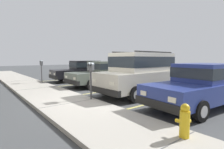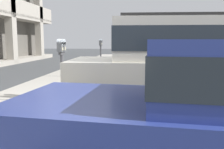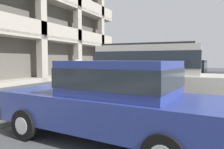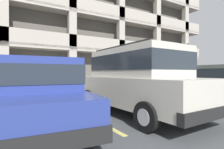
{
  "view_description": "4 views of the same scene",
  "coord_description": "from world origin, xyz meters",
  "px_view_note": "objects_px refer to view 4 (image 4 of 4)",
  "views": [
    {
      "loc": [
        -5.77,
        3.94,
        1.73
      ],
      "look_at": [
        -0.05,
        -0.61,
        1.05
      ],
      "focal_mm": 28.0,
      "sensor_mm": 36.0,
      "label": 1
    },
    {
      "loc": [
        -5.55,
        -1.45,
        1.53
      ],
      "look_at": [
        0.01,
        -0.84,
        0.77
      ],
      "focal_mm": 40.0,
      "sensor_mm": 36.0,
      "label": 2
    },
    {
      "loc": [
        -6.75,
        -4.08,
        1.56
      ],
      "look_at": [
        -0.0,
        -1.03,
        1.06
      ],
      "focal_mm": 35.0,
      "sensor_mm": 36.0,
      "label": 3
    },
    {
      "loc": [
        -3.53,
        -6.62,
        1.26
      ],
      "look_at": [
        -0.23,
        -1.02,
        1.2
      ],
      "focal_mm": 28.0,
      "sensor_mm": 36.0,
      "label": 4
    }
  ],
  "objects_px": {
    "silver_suv": "(136,78)",
    "red_sedan": "(38,92)",
    "parking_meter_near": "(103,74)",
    "parking_garage": "(57,13)",
    "parking_meter_far": "(189,73)",
    "dark_hatchback": "(206,84)"
  },
  "relations": [
    {
      "from": "parking_meter_near",
      "to": "parking_garage",
      "type": "height_order",
      "value": "parking_garage"
    },
    {
      "from": "silver_suv",
      "to": "red_sedan",
      "type": "bearing_deg",
      "value": 178.62
    },
    {
      "from": "red_sedan",
      "to": "parking_garage",
      "type": "xyz_separation_m",
      "value": [
        3.71,
        14.36,
        6.71
      ]
    },
    {
      "from": "dark_hatchback",
      "to": "parking_meter_near",
      "type": "relative_size",
      "value": 3.11
    },
    {
      "from": "silver_suv",
      "to": "parking_garage",
      "type": "relative_size",
      "value": 0.15
    },
    {
      "from": "red_sedan",
      "to": "parking_meter_far",
      "type": "relative_size",
      "value": 3.12
    },
    {
      "from": "parking_meter_near",
      "to": "parking_garage",
      "type": "xyz_separation_m",
      "value": [
        0.65,
        11.64,
        6.34
      ]
    },
    {
      "from": "red_sedan",
      "to": "dark_hatchback",
      "type": "distance_m",
      "value": 6.18
    },
    {
      "from": "parking_meter_near",
      "to": "parking_meter_far",
      "type": "relative_size",
      "value": 0.97
    },
    {
      "from": "silver_suv",
      "to": "parking_garage",
      "type": "xyz_separation_m",
      "value": [
        0.9,
        14.34,
        6.45
      ]
    },
    {
      "from": "parking_meter_far",
      "to": "parking_garage",
      "type": "relative_size",
      "value": 0.05
    },
    {
      "from": "silver_suv",
      "to": "parking_garage",
      "type": "height_order",
      "value": "parking_garage"
    },
    {
      "from": "silver_suv",
      "to": "red_sedan",
      "type": "height_order",
      "value": "silver_suv"
    },
    {
      "from": "red_sedan",
      "to": "dark_hatchback",
      "type": "bearing_deg",
      "value": 3.84
    },
    {
      "from": "silver_suv",
      "to": "red_sedan",
      "type": "xyz_separation_m",
      "value": [
        -2.81,
        -0.02,
        -0.27
      ]
    },
    {
      "from": "silver_suv",
      "to": "parking_garage",
      "type": "bearing_deg",
      "value": 84.61
    },
    {
      "from": "silver_suv",
      "to": "parking_meter_near",
      "type": "distance_m",
      "value": 2.72
    },
    {
      "from": "dark_hatchback",
      "to": "parking_meter_near",
      "type": "distance_m",
      "value": 4.27
    },
    {
      "from": "parking_meter_near",
      "to": "silver_suv",
      "type": "bearing_deg",
      "value": -95.22
    },
    {
      "from": "red_sedan",
      "to": "parking_meter_far",
      "type": "xyz_separation_m",
      "value": [
        9.24,
        2.77,
        0.4
      ]
    },
    {
      "from": "dark_hatchback",
      "to": "parking_meter_near",
      "type": "xyz_separation_m",
      "value": [
        -3.12,
        2.89,
        0.38
      ]
    },
    {
      "from": "dark_hatchback",
      "to": "parking_meter_near",
      "type": "bearing_deg",
      "value": 136.88
    }
  ]
}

